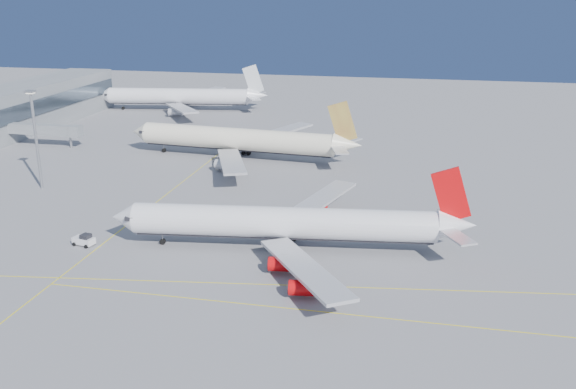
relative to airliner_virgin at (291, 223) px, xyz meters
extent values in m
plane|color=slate|center=(4.69, -8.80, -5.01)|extent=(500.00, 500.00, 0.00)
cube|color=gray|center=(-110.31, 76.20, 2.49)|extent=(18.00, 110.00, 15.00)
cube|color=#3F4C59|center=(-101.11, 76.20, 3.99)|extent=(0.40, 107.80, 5.00)
cube|color=gray|center=(-90.31, 63.20, 0.19)|extent=(22.00, 3.00, 3.00)
cylinder|color=gray|center=(-81.31, 63.20, -2.41)|extent=(0.70, 0.70, 5.20)
cube|color=gray|center=(-79.31, 63.20, 0.19)|extent=(3.20, 3.60, 3.40)
cube|color=yellow|center=(9.69, -22.80, -5.00)|extent=(90.00, 0.18, 0.02)
cube|color=yellow|center=(4.69, -14.80, -5.00)|extent=(118.86, 16.88, 0.02)
cube|color=yellow|center=(-35.31, 21.20, -5.00)|extent=(0.18, 140.00, 0.02)
cylinder|color=white|center=(-1.46, -0.18, 0.17)|extent=(56.00, 12.40, 5.77)
cone|color=white|center=(-31.28, -3.78, 0.17)|extent=(5.14, 6.26, 5.77)
cone|color=white|center=(29.65, 3.58, 0.76)|extent=(7.57, 6.28, 5.48)
cube|color=black|center=(-29.41, -3.55, 0.76)|extent=(2.24, 5.63, 0.70)
cube|color=#B7B7BC|center=(5.49, -15.61, -1.42)|extent=(19.96, 27.01, 0.55)
cube|color=#B7B7BC|center=(1.62, 16.47, -1.42)|extent=(14.29, 28.94, 0.55)
cube|color=red|center=(28.17, 3.40, 6.33)|extent=(7.65, 1.36, 10.52)
cylinder|color=gray|center=(-24.13, -2.91, -3.31)|extent=(0.24, 0.24, 2.29)
cylinder|color=black|center=(-24.13, -2.91, -4.46)|extent=(1.17, 0.82, 1.09)
cylinder|color=gray|center=(0.02, -4.11, -3.31)|extent=(0.32, 0.32, 2.29)
cylinder|color=black|center=(0.02, -4.11, -4.46)|extent=(1.19, 1.02, 1.09)
cylinder|color=gray|center=(-0.96, 3.99, -3.31)|extent=(0.32, 0.32, 2.29)
cylinder|color=black|center=(-0.96, 3.99, -4.46)|extent=(1.19, 1.02, 1.09)
cylinder|color=red|center=(0.87, -10.94, -3.28)|extent=(5.04, 3.04, 2.49)
cylinder|color=red|center=(6.10, -19.02, -3.28)|extent=(5.04, 3.04, 2.49)
cylinder|color=red|center=(-1.76, 10.83, -3.28)|extent=(5.04, 3.04, 2.49)
cylinder|color=red|center=(1.40, 19.93, -3.28)|extent=(5.04, 3.04, 2.49)
cylinder|color=#ECE5C9|center=(-28.61, 61.67, 0.56)|extent=(56.56, 11.17, 6.16)
cone|color=#ECE5C9|center=(-58.98, 64.39, 0.56)|extent=(5.40, 6.57, 6.16)
cone|color=#ECE5C9|center=(3.17, 58.81, 1.21)|extent=(8.06, 6.51, 5.86)
cube|color=black|center=(-56.94, 64.21, 1.21)|extent=(2.25, 5.99, 0.76)
cube|color=#B7B7BC|center=(-24.93, 44.28, -1.13)|extent=(15.99, 30.28, 0.59)
cube|color=#B7B7BC|center=(-21.89, 78.12, -1.13)|extent=(20.42, 28.80, 0.59)
cube|color=gold|center=(1.55, 58.96, 7.24)|extent=(8.33, 1.23, 11.44)
cylinder|color=gray|center=(-51.57, 63.73, -3.17)|extent=(0.26, 0.26, 2.49)
cylinder|color=black|center=(-51.57, 63.73, -4.41)|extent=(1.25, 0.86, 1.19)
cylinder|color=gray|center=(-27.92, 57.21, -3.17)|extent=(0.35, 0.35, 2.49)
cylinder|color=black|center=(-27.92, 57.21, -4.41)|extent=(1.27, 1.08, 1.19)
cylinder|color=gray|center=(-27.14, 65.93, -3.17)|extent=(0.35, 0.35, 2.49)
cylinder|color=black|center=(-27.14, 65.93, -4.41)|extent=(1.27, 1.08, 1.19)
cylinder|color=#B7B7BC|center=(-27.74, 47.57, -3.16)|extent=(5.41, 3.16, 2.70)
cylinder|color=#B7B7BC|center=(-25.25, 75.38, -3.16)|extent=(5.41, 3.16, 2.70)
cylinder|color=white|center=(-72.17, 128.46, 0.59)|extent=(55.22, 13.99, 6.15)
cone|color=white|center=(-101.73, 124.16, 0.59)|extent=(5.77, 6.80, 6.15)
cone|color=white|center=(-41.20, 132.96, 1.25)|extent=(8.45, 6.89, 5.84)
cube|color=black|center=(-99.66, 124.46, 1.25)|extent=(2.58, 6.03, 0.77)
cube|color=#B7B7BC|center=(-64.79, 112.69, -1.10)|extent=(21.37, 27.68, 0.60)
cube|color=#B7B7BC|center=(-69.59, 145.68, -1.10)|extent=(14.41, 29.96, 0.60)
cube|color=silver|center=(-42.83, 132.73, 7.35)|extent=(8.43, 1.70, 11.62)
cylinder|color=gray|center=(-94.45, 125.22, -3.14)|extent=(0.26, 0.26, 2.53)
cylinder|color=black|center=(-94.45, 125.22, -4.40)|extent=(1.31, 0.93, 1.21)
cylinder|color=gray|center=(-70.45, 124.27, -3.14)|extent=(0.35, 0.35, 2.53)
cylinder|color=black|center=(-70.45, 124.27, -4.40)|extent=(1.34, 1.15, 1.21)
cylinder|color=gray|center=(-71.72, 132.96, -3.14)|extent=(0.35, 0.35, 2.53)
cylinder|color=black|center=(-71.72, 132.96, -4.40)|extent=(1.34, 1.15, 1.21)
cylinder|color=#B7B7BC|center=(-68.28, 115.18, -3.16)|extent=(5.61, 3.48, 2.75)
cylinder|color=#B7B7BC|center=(-72.22, 142.30, -3.16)|extent=(5.61, 3.48, 2.75)
cube|color=white|center=(-38.46, -6.48, -4.09)|extent=(4.40, 2.83, 1.22)
cube|color=black|center=(-37.87, -6.61, -3.18)|extent=(1.95, 2.03, 0.91)
cylinder|color=black|center=(-40.08, -7.24, -4.65)|extent=(0.77, 0.49, 0.71)
cylinder|color=black|center=(-39.64, -5.15, -4.65)|extent=(0.77, 0.49, 0.71)
cylinder|color=black|center=(-37.29, -7.82, -4.65)|extent=(0.77, 0.49, 0.71)
cylinder|color=black|center=(-36.85, -5.73, -4.65)|extent=(0.77, 0.49, 0.71)
cylinder|color=gray|center=(-66.51, 24.11, 6.61)|extent=(0.65, 0.65, 23.24)
cube|color=gray|center=(-66.51, 24.11, 18.42)|extent=(2.04, 2.04, 0.46)
cube|color=white|center=(-66.51, 24.11, 18.04)|extent=(1.49, 1.49, 0.23)
camera|label=1|loc=(22.63, -107.77, 41.24)|focal=40.00mm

